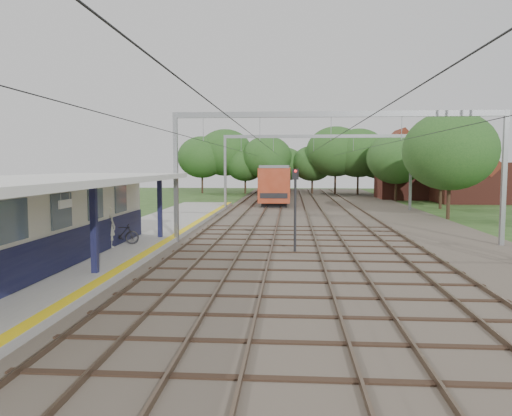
{
  "coord_description": "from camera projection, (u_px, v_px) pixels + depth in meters",
  "views": [
    {
      "loc": [
        1.15,
        -11.3,
        4.23
      ],
      "look_at": [
        -0.99,
        19.05,
        1.6
      ],
      "focal_mm": 35.0,
      "sensor_mm": 36.0,
      "label": 1
    }
  ],
  "objects": [
    {
      "name": "yellow_stripe",
      "position": [
        168.0,
        240.0,
        25.93
      ],
      "size": [
        0.45,
        52.0,
        0.01
      ],
      "primitive_type": "cube",
      "color": "yellow",
      "rests_on": "platform"
    },
    {
      "name": "signal_post",
      "position": [
        295.0,
        202.0,
        23.68
      ],
      "size": [
        0.31,
        0.28,
        4.05
      ],
      "rotation": [
        0.0,
        0.0,
        -0.28
      ],
      "color": "black",
      "rests_on": "ground"
    },
    {
      "name": "station_building",
      "position": [
        29.0,
        222.0,
        19.08
      ],
      "size": [
        3.41,
        18.0,
        3.4
      ],
      "color": "beige",
      "rests_on": "platform"
    },
    {
      "name": "bicycle",
      "position": [
        121.0,
        234.0,
        24.37
      ],
      "size": [
        1.78,
        0.81,
        1.03
      ],
      "primitive_type": "imported",
      "rotation": [
        0.0,
        0.0,
        1.77
      ],
      "color": "black",
      "rests_on": "platform"
    },
    {
      "name": "platform",
      "position": [
        125.0,
        243.0,
        26.1
      ],
      "size": [
        5.0,
        52.0,
        0.35
      ],
      "primitive_type": "cube",
      "color": "gray",
      "rests_on": "ground"
    },
    {
      "name": "train",
      "position": [
        279.0,
        180.0,
        66.84
      ],
      "size": [
        3.13,
        38.96,
        4.1
      ],
      "color": "black",
      "rests_on": "ballast_bed"
    },
    {
      "name": "rail_tracks",
      "position": [
        295.0,
        214.0,
        41.37
      ],
      "size": [
        11.8,
        88.0,
        0.15
      ],
      "color": "brown",
      "rests_on": "ballast_bed"
    },
    {
      "name": "catenary_system",
      "position": [
        322.0,
        147.0,
        36.09
      ],
      "size": [
        17.22,
        88.0,
        7.0
      ],
      "color": "gray",
      "rests_on": "ground"
    },
    {
      "name": "person",
      "position": [
        109.0,
        226.0,
        23.46
      ],
      "size": [
        0.86,
        0.73,
        1.98
      ],
      "primitive_type": "imported",
      "rotation": [
        0.0,
        0.0,
        2.71
      ],
      "color": "white",
      "rests_on": "platform"
    },
    {
      "name": "house_near",
      "position": [
        469.0,
        176.0,
        55.66
      ],
      "size": [
        7.0,
        6.12,
        7.89
      ],
      "color": "brown",
      "rests_on": "ground"
    },
    {
      "name": "house_far",
      "position": [
        411.0,
        173.0,
        61.95
      ],
      "size": [
        8.0,
        6.12,
        8.66
      ],
      "color": "brown",
      "rests_on": "ground"
    },
    {
      "name": "ground",
      "position": [
        241.0,
        346.0,
        11.67
      ],
      "size": [
        160.0,
        160.0,
        0.0
      ],
      "primitive_type": "plane",
      "color": "#2D4C1E",
      "rests_on": "ground"
    },
    {
      "name": "tree_band",
      "position": [
        311.0,
        160.0,
        67.75
      ],
      "size": [
        31.72,
        30.88,
        8.82
      ],
      "color": "#382619",
      "rests_on": "ground"
    },
    {
      "name": "ballast_bed",
      "position": [
        325.0,
        216.0,
        41.2
      ],
      "size": [
        18.0,
        90.0,
        0.1
      ],
      "primitive_type": "cube",
      "color": "#473D33",
      "rests_on": "ground"
    },
    {
      "name": "canopy",
      "position": [
        42.0,
        181.0,
        17.87
      ],
      "size": [
        6.4,
        20.0,
        3.44
      ],
      "color": "#121338",
      "rests_on": "platform"
    }
  ]
}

